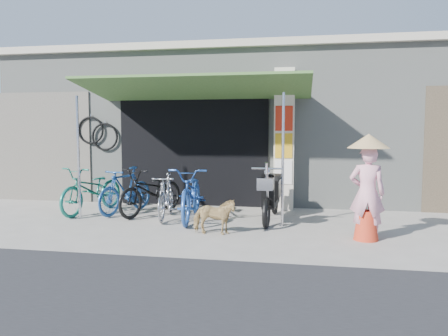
% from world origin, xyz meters
% --- Properties ---
extents(ground, '(80.00, 80.00, 0.00)m').
position_xyz_m(ground, '(0.00, 0.00, 0.00)').
color(ground, '#9E988F').
rests_on(ground, ground).
extents(bicycle_shop, '(12.30, 5.30, 3.66)m').
position_xyz_m(bicycle_shop, '(-0.00, 5.09, 1.83)').
color(bicycle_shop, gray).
rests_on(bicycle_shop, ground).
extents(shop_pillar, '(0.42, 0.44, 3.00)m').
position_xyz_m(shop_pillar, '(0.85, 2.45, 1.50)').
color(shop_pillar, beige).
rests_on(shop_pillar, ground).
extents(awning, '(4.60, 1.88, 2.72)m').
position_xyz_m(awning, '(-0.90, 1.63, 2.51)').
color(awning, '#3B602B').
rests_on(awning, ground).
extents(neighbour_left, '(2.60, 0.06, 2.60)m').
position_xyz_m(neighbour_left, '(-5.00, 2.59, 1.30)').
color(neighbour_left, '#6B665B').
rests_on(neighbour_left, ground).
extents(bike_teal, '(1.02, 1.94, 0.97)m').
position_xyz_m(bike_teal, '(-3.01, 1.32, 0.48)').
color(bike_teal, '#19725F').
rests_on(bike_teal, ground).
extents(bike_blue, '(0.91, 1.64, 0.95)m').
position_xyz_m(bike_blue, '(-2.32, 1.39, 0.47)').
color(bike_blue, '#21519A').
rests_on(bike_blue, ground).
extents(bike_black, '(1.26, 1.92, 0.96)m').
position_xyz_m(bike_black, '(-1.75, 1.37, 0.48)').
color(bike_black, black).
rests_on(bike_black, ground).
extents(bike_silver, '(0.58, 1.49, 0.88)m').
position_xyz_m(bike_silver, '(-1.33, 0.99, 0.44)').
color(bike_silver, '#B5B4BA').
rests_on(bike_silver, ground).
extents(bike_navy, '(0.88, 2.00, 1.02)m').
position_xyz_m(bike_navy, '(-0.81, 0.96, 0.51)').
color(bike_navy, '#224C9F').
rests_on(bike_navy, ground).
extents(street_dog, '(0.73, 0.36, 0.60)m').
position_xyz_m(street_dog, '(-0.17, -0.11, 0.30)').
color(street_dog, tan).
rests_on(street_dog, ground).
extents(moped, '(0.53, 1.88, 1.06)m').
position_xyz_m(moped, '(0.67, 1.20, 0.48)').
color(moped, black).
rests_on(moped, ground).
extents(nun, '(0.64, 0.64, 1.65)m').
position_xyz_m(nun, '(2.23, -0.02, 0.83)').
color(nun, pink).
rests_on(nun, ground).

